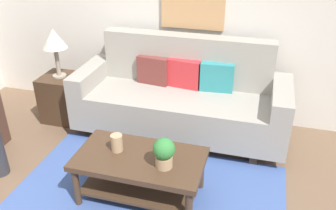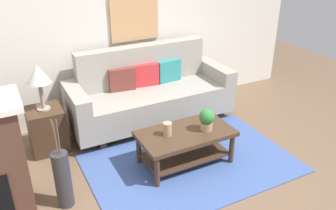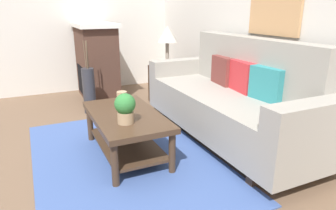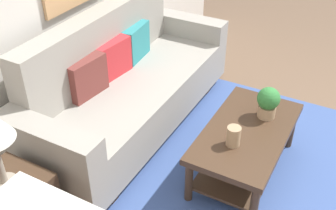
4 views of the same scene
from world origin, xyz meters
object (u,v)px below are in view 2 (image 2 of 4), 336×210
Objects in this scene: throw_pillow_teal at (169,71)px; framed_painting at (135,18)px; table_lamp at (38,76)px; floor_vase at (63,180)px; throw_pillow_crimson at (146,75)px; couch at (150,94)px; potted_plant_tabletop at (207,119)px; coffee_table at (185,140)px; tabletop_vase at (167,129)px; throw_pillow_maroon at (122,79)px; side_table at (47,129)px.

framed_painting reaches higher than throw_pillow_teal.
floor_vase is (-0.05, -1.14, -0.69)m from table_lamp.
throw_pillow_teal is at bearing 0.00° from throw_pillow_crimson.
framed_painting is (1.46, 0.55, 0.42)m from table_lamp.
couch reaches higher than potted_plant_tabletop.
tabletop_vase is (-0.22, 0.04, 0.19)m from coffee_table.
floor_vase reaches higher than coffee_table.
table_lamp is at bearing -173.55° from throw_pillow_teal.
potted_plant_tabletop is at bearing -68.87° from throw_pillow_maroon.
couch is at bearing 38.93° from floor_vase.
tabletop_vase is 0.21× the size of framed_painting.
throw_pillow_crimson is 0.63× the size of table_lamp.
potted_plant_tabletop reaches higher than coffee_table.
side_table is at bearing -176.83° from couch.
throw_pillow_maroon is 0.89m from framed_painting.
couch is 2.10× the size of coffee_table.
coffee_table is 0.29m from tabletop_vase.
table_lamp is at bearing 144.72° from potted_plant_tabletop.
throw_pillow_maroon is 0.63× the size of table_lamp.
floor_vase is 0.86× the size of framed_painting.
throw_pillow_teal is 0.50× the size of framed_painting.
tabletop_vase reaches higher than coffee_table.
couch reaches higher than throw_pillow_teal.
potted_plant_tabletop is at bearing -82.67° from couch.
throw_pillow_maroon reaches higher than side_table.
throw_pillow_maroon is 1.00× the size of throw_pillow_teal.
coffee_table is (-0.44, -1.28, -0.37)m from throw_pillow_teal.
table_lamp is at bearing 142.12° from coffee_table.
framed_painting is (0.30, 1.58, 0.91)m from tabletop_vase.
side_table is (-1.38, 1.07, -0.03)m from coffee_table.
tabletop_vase is 0.27× the size of side_table.
couch is at bearing 86.06° from coffee_table.
throw_pillow_maroon is 1.16m from table_lamp.
couch is 8.84× the size of potted_plant_tabletop.
floor_vase is (-1.43, -0.07, -0.01)m from coffee_table.
table_lamp reaches higher than coffee_table.
tabletop_vase is (-0.30, -1.24, -0.17)m from throw_pillow_crimson.
couch is 1.56m from table_lamp.
side_table is 1.14m from floor_vase.
framed_painting is at bearing 95.32° from potted_plant_tabletop.
side_table is 1.93m from framed_painting.
throw_pillow_teal reaches higher than potted_plant_tabletop.
potted_plant_tabletop is (0.24, -0.07, 0.26)m from coffee_table.
potted_plant_tabletop is at bearing -35.28° from table_lamp.
throw_pillow_teal is 0.64× the size of side_table.
couch is 6.43× the size of throw_pillow_crimson.
potted_plant_tabletop reaches higher than tabletop_vase.
couch is 1.16m from tabletop_vase.
potted_plant_tabletop is at bearing -0.07° from floor_vase.
floor_vase is at bearing -175.08° from tabletop_vase.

